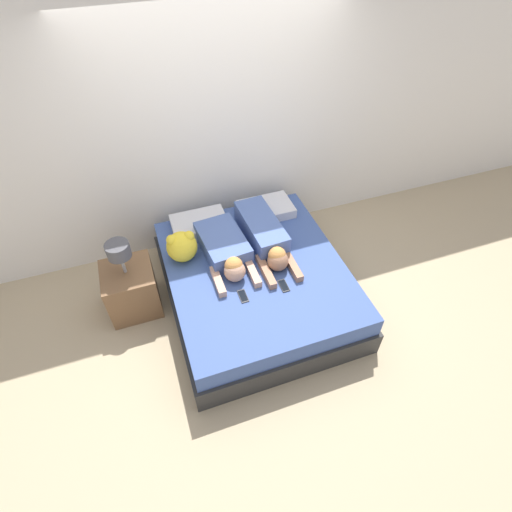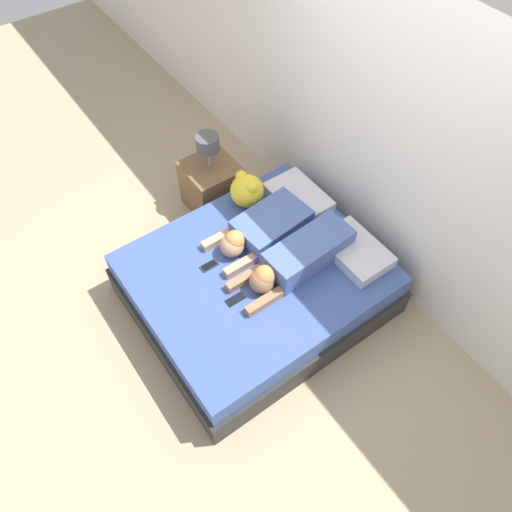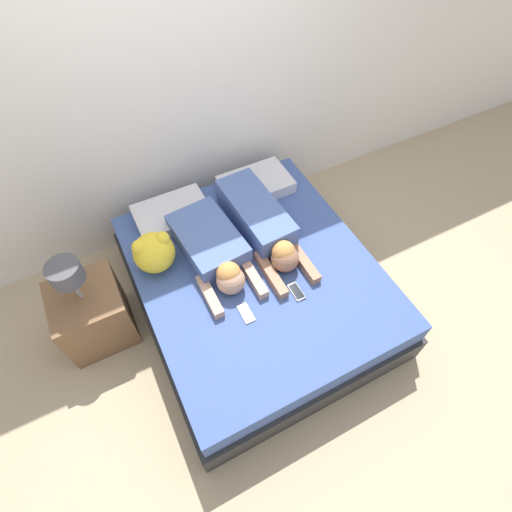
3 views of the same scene
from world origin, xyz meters
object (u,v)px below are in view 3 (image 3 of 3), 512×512
object	(u,v)px
person_right	(262,224)
plush_toy	(154,252)
cell_phone_left	(246,313)
cell_phone_right	(296,292)
bed	(256,286)
pillow_head_right	(256,184)
person_left	(214,250)
nightstand	(92,312)
pillow_head_left	(172,214)

from	to	relation	value
person_right	plush_toy	bearing A→B (deg)	174.13
person_right	plush_toy	size ratio (longest dim) A/B	3.46
cell_phone_left	cell_phone_right	xyz separation A→B (m)	(0.39, -0.01, 0.00)
bed	person_right	distance (m)	0.49
cell_phone_right	plush_toy	distance (m)	1.05
cell_phone_left	plush_toy	distance (m)	0.79
pillow_head_right	person_right	bearing A→B (deg)	-111.46
cell_phone_left	person_right	bearing A→B (deg)	53.72
pillow_head_right	cell_phone_right	world-z (taller)	pillow_head_right
pillow_head_right	person_left	size ratio (longest dim) A/B	0.63
plush_toy	nightstand	bearing A→B (deg)	-176.02
pillow_head_left	plush_toy	xyz separation A→B (m)	(-0.26, -0.38, 0.10)
person_left	bed	bearing A→B (deg)	-44.00
cell_phone_right	cell_phone_left	bearing A→B (deg)	178.85
cell_phone_left	plush_toy	size ratio (longest dim) A/B	0.48
pillow_head_right	person_left	bearing A→B (deg)	-139.92
pillow_head_left	bed	bearing A→B (deg)	-63.08
pillow_head_left	person_left	xyz separation A→B (m)	(0.14, -0.51, 0.04)
bed	person_right	xyz separation A→B (m)	(0.19, 0.27, 0.36)
nightstand	pillow_head_left	bearing A→B (deg)	27.09
bed	person_right	size ratio (longest dim) A/B	1.82
bed	person_left	bearing A→B (deg)	136.00
bed	person_left	size ratio (longest dim) A/B	2.16
pillow_head_left	nightstand	size ratio (longest dim) A/B	0.66
pillow_head_right	pillow_head_left	bearing A→B (deg)	180.00
person_right	cell_phone_right	size ratio (longest dim) A/B	7.19
person_right	pillow_head_left	bearing A→B (deg)	140.57
pillow_head_right	nightstand	xyz separation A→B (m)	(-1.57, -0.42, -0.25)
pillow_head_left	person_left	distance (m)	0.53
pillow_head_left	person_right	distance (m)	0.73
cell_phone_left	cell_phone_right	distance (m)	0.39
pillow_head_right	nightstand	world-z (taller)	nightstand
nightstand	person_left	bearing A→B (deg)	-5.45
person_left	person_right	bearing A→B (deg)	6.22
pillow_head_left	cell_phone_right	bearing A→B (deg)	-63.00
pillow_head_right	person_right	size ratio (longest dim) A/B	0.53
person_left	cell_phone_right	world-z (taller)	person_left
cell_phone_right	nightstand	world-z (taller)	nightstand
plush_toy	nightstand	xyz separation A→B (m)	(-0.56, -0.04, -0.35)
bed	cell_phone_right	bearing A→B (deg)	-62.80
pillow_head_left	person_right	size ratio (longest dim) A/B	0.53
person_left	cell_phone_right	bearing A→B (deg)	-53.78
person_right	person_left	bearing A→B (deg)	-173.78
bed	cell_phone_left	distance (m)	0.46
nightstand	bed	bearing A→B (deg)	-14.88
person_right	plush_toy	xyz separation A→B (m)	(-0.82, 0.08, 0.04)
bed	pillow_head_left	xyz separation A→B (m)	(-0.37, 0.74, 0.30)
cell_phone_left	nightstand	distance (m)	1.16
nightstand	person_right	bearing A→B (deg)	-1.88
pillow_head_left	person_right	world-z (taller)	person_right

